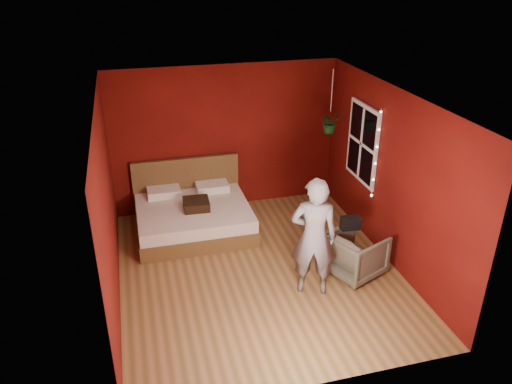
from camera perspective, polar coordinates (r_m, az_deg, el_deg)
name	(u,v)px	position (r m, az deg, el deg)	size (l,w,h in m)	color
floor	(258,271)	(7.49, 0.27, -8.97)	(4.50, 4.50, 0.00)	olive
room_walls	(259,166)	(6.68, 0.30, 2.94)	(4.04, 4.54, 2.62)	#66100A
window	(362,143)	(8.20, 12.05, 5.45)	(0.05, 0.97, 1.27)	white
fairy_lights	(376,155)	(7.76, 13.56, 4.11)	(0.04, 0.04, 1.45)	silver
bed	(193,215)	(8.49, -7.23, -2.59)	(1.87, 1.59, 1.03)	brown
person	(314,237)	(6.68, 6.62, -5.14)	(0.63, 0.41, 1.71)	slate
armchair	(355,254)	(7.40, 11.27, -6.94)	(0.71, 0.73, 0.67)	#565344
handbag	(350,223)	(7.29, 10.72, -3.50)	(0.27, 0.14, 0.20)	black
throw_pillow	(196,204)	(8.22, -6.84, -1.39)	(0.42, 0.42, 0.15)	black
hanging_plant	(330,122)	(8.42, 8.44, 7.91)	(0.39, 0.36, 1.06)	silver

